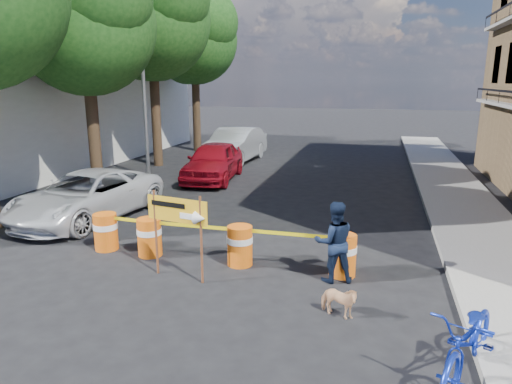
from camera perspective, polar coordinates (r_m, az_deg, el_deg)
The scene contains 18 objects.
ground at distance 9.44m, azimuth -7.96°, elevation -11.62°, with size 120.00×120.00×0.00m, color black.
sidewalk_east at distance 14.64m, azimuth 25.38°, elevation -3.24°, with size 2.40×40.00×0.15m, color gray.
white_building at distance 24.25m, azimuth -28.06°, elevation 9.80°, with size 8.00×22.00×6.00m, color silver.
tree_mid_a at distance 18.07m, azimuth -20.49°, elevation 19.28°, with size 5.25×5.00×8.68m.
tree_mid_b at distance 22.43m, azimuth -12.83°, elevation 20.38°, with size 5.67×5.40×9.62m.
tree_far at distance 26.90m, azimuth -7.60°, elevation 18.37°, with size 5.04×4.80×8.84m.
streetlamp at distance 19.68m, azimuth -13.80°, elevation 14.45°, with size 1.25×0.18×8.00m.
barrel_far_left at distance 11.69m, azimuth -18.28°, elevation -4.64°, with size 0.58×0.58×0.90m.
barrel_mid_left at distance 11.02m, azimuth -13.17°, elevation -5.41°, with size 0.58×0.58×0.90m.
barrel_mid_right at distance 10.21m, azimuth -2.03°, elevation -6.61°, with size 0.58×0.58×0.90m.
barrel_far_right at distance 9.84m, azimuth 10.79°, elevation -7.65°, with size 0.58×0.58×0.90m.
detour_sign at distance 9.29m, azimuth -8.93°, elevation -3.21°, with size 1.41×0.42×1.83m.
pedestrian at distance 9.43m, azimuth 9.74°, elevation -6.16°, with size 0.82×0.64×1.69m, color #111B33.
bicycle at distance 6.91m, azimuth 25.59°, elevation -12.91°, with size 0.76×1.14×2.17m, color #152FB0.
dog at distance 8.26m, azimuth 10.26°, elevation -13.27°, with size 0.32×0.71×0.60m, color #E9B585.
suv_white at distance 14.38m, azimuth -20.38°, elevation -0.45°, with size 2.33×5.06×1.41m, color silver.
sedan_red at distance 18.88m, azimuth -5.35°, elevation 3.86°, with size 1.85×4.60×1.57m, color maroon.
sedan_silver at distance 22.98m, azimuth -2.65°, elevation 5.88°, with size 1.82×5.21×1.72m, color silver.
Camera 1 is at (3.42, -7.81, 4.04)m, focal length 32.00 mm.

